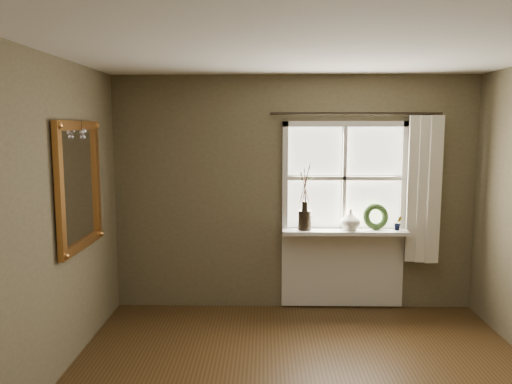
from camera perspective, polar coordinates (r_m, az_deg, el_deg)
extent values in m
plane|color=silver|center=(3.31, 6.93, 17.18)|extent=(4.50, 4.50, 0.00)
cube|color=brown|center=(5.60, 4.33, -0.14)|extent=(4.00, 0.10, 2.60)
cube|color=brown|center=(3.75, -26.51, -4.69)|extent=(0.10, 4.50, 2.60)
cube|color=silver|center=(5.65, 9.92, -4.38)|extent=(1.36, 0.06, 0.06)
cube|color=silver|center=(5.54, 10.20, 7.67)|extent=(1.36, 0.06, 0.06)
cube|color=silver|center=(5.50, 3.35, 1.61)|extent=(0.06, 0.06, 1.24)
cube|color=silver|center=(5.70, 16.53, 1.53)|extent=(0.06, 0.06, 1.24)
cube|color=silver|center=(5.56, 10.06, 1.58)|extent=(1.24, 0.05, 0.04)
cube|color=silver|center=(5.56, 10.06, 1.58)|extent=(0.04, 0.05, 1.12)
cube|color=white|center=(5.52, 6.75, 4.67)|extent=(0.59, 0.01, 0.53)
cube|color=white|center=(5.63, 13.37, 4.57)|extent=(0.59, 0.01, 0.53)
cube|color=white|center=(5.58, 6.65, -1.39)|extent=(0.59, 0.01, 0.53)
cube|color=white|center=(5.68, 13.19, -1.38)|extent=(0.59, 0.01, 0.53)
cube|color=silver|center=(5.55, 10.08, -4.49)|extent=(1.36, 0.26, 0.04)
cube|color=silver|center=(5.77, 9.81, -8.55)|extent=(1.36, 0.04, 0.88)
cylinder|color=black|center=(5.48, 5.58, -3.21)|extent=(0.18, 0.18, 0.22)
imported|color=beige|center=(5.54, 10.73, -3.14)|extent=(0.28, 0.28, 0.23)
torus|color=#2B451E|center=(5.63, 13.51, -3.06)|extent=(0.31, 0.19, 0.30)
imported|color=#2B451E|center=(5.48, 6.02, -3.41)|extent=(0.11, 0.09, 0.18)
imported|color=#2B451E|center=(5.66, 15.93, -3.42)|extent=(0.10, 0.08, 0.16)
cube|color=beige|center=(5.68, 18.57, 0.26)|extent=(0.36, 0.12, 1.59)
cylinder|color=black|center=(5.50, 11.35, 8.79)|extent=(1.84, 0.03, 0.03)
cube|color=white|center=(4.67, -19.63, 0.70)|extent=(0.02, 0.79, 0.97)
cube|color=#B07034|center=(4.64, -19.80, 7.17)|extent=(0.05, 0.95, 0.08)
cube|color=#B07034|center=(4.75, -19.24, -5.62)|extent=(0.05, 0.95, 0.08)
cube|color=#B07034|center=(4.26, -21.54, 0.00)|extent=(0.05, 0.08, 0.97)
cube|color=#B07034|center=(5.07, -17.80, 1.28)|extent=(0.05, 0.08, 0.97)
sphere|color=silver|center=(4.59, -19.31, 6.46)|extent=(0.04, 0.04, 0.04)
sphere|color=silver|center=(4.62, -19.16, 5.97)|extent=(0.04, 0.04, 0.04)
sphere|color=silver|center=(4.65, -19.06, 6.60)|extent=(0.04, 0.04, 0.04)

